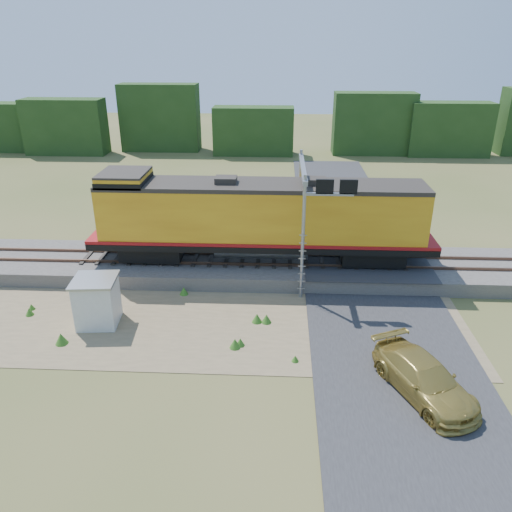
# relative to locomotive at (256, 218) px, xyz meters

# --- Properties ---
(ground) EXTENTS (140.00, 140.00, 0.00)m
(ground) POSITION_rel_locomotive_xyz_m (-0.79, -6.00, -3.38)
(ground) COLOR #475123
(ground) RESTS_ON ground
(ballast) EXTENTS (70.00, 5.00, 0.80)m
(ballast) POSITION_rel_locomotive_xyz_m (-0.79, 0.00, -2.98)
(ballast) COLOR slate
(ballast) RESTS_ON ground
(rails) EXTENTS (70.00, 1.54, 0.16)m
(rails) POSITION_rel_locomotive_xyz_m (-0.79, 0.00, -2.50)
(rails) COLOR brown
(rails) RESTS_ON ballast
(dirt_shoulder) EXTENTS (26.00, 8.00, 0.03)m
(dirt_shoulder) POSITION_rel_locomotive_xyz_m (-2.79, -5.50, -3.36)
(dirt_shoulder) COLOR #8C7754
(dirt_shoulder) RESTS_ON ground
(road) EXTENTS (7.00, 66.00, 0.86)m
(road) POSITION_rel_locomotive_xyz_m (6.21, -5.26, -3.29)
(road) COLOR #38383A
(road) RESTS_ON ground
(tree_line_north) EXTENTS (130.00, 3.00, 6.50)m
(tree_line_north) POSITION_rel_locomotive_xyz_m (-0.79, 32.00, -0.31)
(tree_line_north) COLOR #1E3A15
(tree_line_north) RESTS_ON ground
(weed_clumps) EXTENTS (15.00, 6.20, 0.56)m
(weed_clumps) POSITION_rel_locomotive_xyz_m (-4.29, -5.90, -3.38)
(weed_clumps) COLOR #376F1F
(weed_clumps) RESTS_ON ground
(locomotive) EXTENTS (19.01, 2.90, 4.90)m
(locomotive) POSITION_rel_locomotive_xyz_m (0.00, 0.00, 0.00)
(locomotive) COLOR black
(locomotive) RESTS_ON rails
(shed) EXTENTS (2.13, 2.13, 2.33)m
(shed) POSITION_rel_locomotive_xyz_m (-7.17, -5.82, -2.20)
(shed) COLOR silver
(shed) RESTS_ON ground
(signal_gantry) EXTENTS (2.60, 6.20, 6.55)m
(signal_gantry) POSITION_rel_locomotive_xyz_m (2.78, -0.65, 1.57)
(signal_gantry) COLOR gray
(signal_gantry) RESTS_ON ground
(car) EXTENTS (3.79, 5.26, 1.41)m
(car) POSITION_rel_locomotive_xyz_m (6.83, -10.27, -2.67)
(car) COLOR #AF9541
(car) RESTS_ON ground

